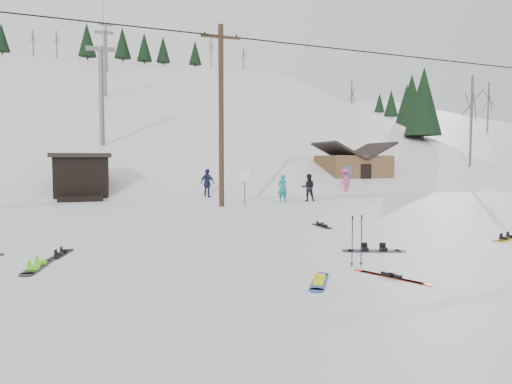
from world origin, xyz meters
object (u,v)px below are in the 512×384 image
object	(u,v)px
cabin	(353,171)
hero_skis	(391,276)
utility_pole	(221,113)
hero_snowboard	(319,281)

from	to	relation	value
cabin	hero_skis	bearing A→B (deg)	-117.63
utility_pole	hero_snowboard	world-z (taller)	utility_pole
cabin	hero_snowboard	size ratio (longest dim) A/B	4.18
hero_snowboard	hero_skis	world-z (taller)	hero_snowboard
cabin	hero_snowboard	distance (m)	28.57
utility_pole	hero_skis	world-z (taller)	utility_pole
utility_pole	cabin	bearing A→B (deg)	37.56
utility_pole	cabin	world-z (taller)	utility_pole
hero_snowboard	utility_pole	bearing A→B (deg)	24.46
utility_pole	cabin	xyz separation A→B (m)	(13.00, 10.00, -3.20)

